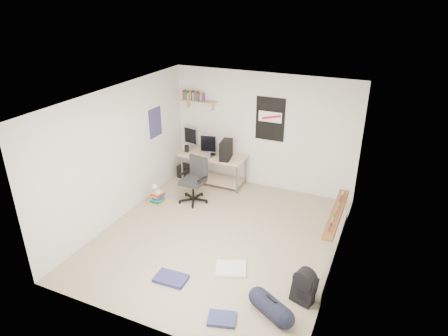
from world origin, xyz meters
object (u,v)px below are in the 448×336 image
at_px(backpack, 304,289).
at_px(duffel_bag, 271,307).
at_px(office_chair, 193,180).
at_px(desk, 214,168).
at_px(book_stack, 158,195).

height_order(backpack, duffel_bag, backpack).
bearing_deg(office_chair, duffel_bag, -33.14).
bearing_deg(duffel_bag, backpack, 82.72).
bearing_deg(backpack, duffel_bag, -108.35).
bearing_deg(office_chair, desk, 99.05).
bearing_deg(duffel_bag, desk, 154.91).
bearing_deg(desk, backpack, -61.91).
height_order(office_chair, duffel_bag, office_chair).
bearing_deg(office_chair, book_stack, -142.49).
relative_size(desk, duffel_bag, 2.73).
xyz_separation_m(backpack, book_stack, (-3.42, 1.57, -0.05)).
xyz_separation_m(duffel_bag, book_stack, (-3.08, 2.03, 0.01)).
relative_size(desk, backpack, 3.49).
xyz_separation_m(office_chair, backpack, (2.77, -1.90, -0.29)).
relative_size(desk, office_chair, 1.53).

